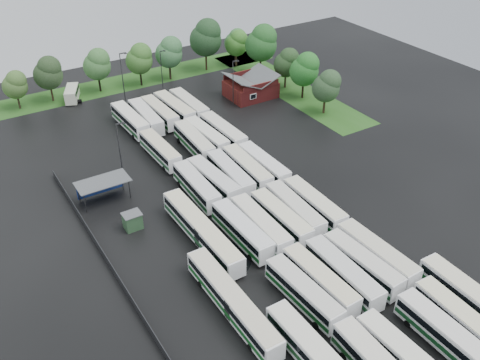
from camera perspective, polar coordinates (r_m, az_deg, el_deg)
ground at (r=77.73m, az=3.46°, el=-6.08°), size 160.00×160.00×0.00m
brick_building at (r=118.89m, az=1.15°, el=9.73°), size 10.07×8.60×5.39m
wash_shed at (r=86.28m, az=-14.49°, el=-0.34°), size 8.20×4.20×3.58m
utility_hut at (r=79.99m, az=-11.39°, el=-4.29°), size 2.70×2.20×2.62m
grass_strip_north at (r=129.13m, az=-12.71°, el=9.98°), size 80.00×10.00×0.01m
grass_strip_east at (r=124.97m, az=5.04°, el=9.88°), size 10.00×50.00×0.01m
west_fence at (r=75.67m, az=-14.21°, el=-7.94°), size 0.10×50.00×1.20m
bus_r0c1 at (r=62.64m, az=17.20°, el=-17.75°), size 3.03×12.60×3.49m
bus_r0c3 at (r=66.34m, az=20.95°, el=-15.09°), size 2.67×12.42×3.45m
bus_r0c4 at (r=68.56m, az=22.42°, el=-13.62°), size 3.05×12.31×3.40m
bus_r1c0 at (r=67.13m, az=6.79°, el=-11.84°), size 3.10×12.30×3.40m
bus_r1c1 at (r=68.89m, az=8.52°, el=-10.56°), size 2.88×12.37×3.43m
bus_r1c2 at (r=70.22m, az=10.94°, el=-9.76°), size 2.92×12.78×3.55m
bus_r1c3 at (r=72.19m, az=12.90°, el=-8.71°), size 3.22×12.46×3.44m
bus_r1c4 at (r=73.98m, az=14.36°, el=-7.68°), size 3.12×12.93×3.58m
bus_r2c0 at (r=75.64m, az=0.22°, el=-5.41°), size 2.80×12.67×3.52m
bus_r2c1 at (r=76.59m, az=2.19°, el=-4.86°), size 3.03×12.81×3.55m
bus_r2c2 at (r=78.19m, az=4.38°, el=-4.07°), size 2.70×12.48×3.47m
bus_r2c3 at (r=79.93m, az=5.84°, el=-3.20°), size 3.31×12.75×3.52m
bus_r2c4 at (r=81.40m, az=7.90°, el=-2.61°), size 2.94×12.71×3.52m
bus_r3c0 at (r=85.07m, az=-4.67°, el=-0.67°), size 3.03×12.48×3.45m
bus_r3c1 at (r=86.41m, az=-2.88°, el=0.00°), size 3.26×12.55×3.46m
bus_r3c2 at (r=87.76m, az=-1.06°, el=0.62°), size 3.28×12.61×3.48m
bus_r3c3 at (r=89.17m, az=0.76°, el=1.22°), size 3.17×12.74×3.52m
bus_r3c4 at (r=90.32m, az=2.51°, el=1.62°), size 2.69×12.47×3.47m
bus_r4c0 at (r=95.68m, az=-8.52°, el=3.17°), size 2.74×12.23×3.39m
bus_r4c2 at (r=97.62m, az=-4.92°, el=4.13°), size 3.33×12.75×3.52m
bus_r4c3 at (r=99.27m, az=-3.61°, el=4.69°), size 3.08×12.45×3.44m
bus_r4c4 at (r=100.36m, az=-1.84°, el=5.13°), size 3.00×12.98×3.60m
bus_r5c0 at (r=106.89m, az=-11.63°, el=6.27°), size 3.01×12.88×3.57m
bus_r5c1 at (r=107.61m, az=-10.00°, el=6.63°), size 3.20×12.82×3.54m
bus_r5c2 at (r=109.01m, az=-8.56°, el=7.11°), size 2.89×12.49×3.46m
bus_r5c3 at (r=110.26m, az=-7.00°, el=7.59°), size 3.34×13.01×3.59m
bus_r5c4 at (r=111.31m, az=-5.46°, el=7.93°), size 2.79×12.73×3.54m
artic_bus_west_b at (r=75.63m, az=-4.10°, el=-5.49°), size 2.80×19.08×3.54m
artic_bus_west_c at (r=65.58m, az=-0.83°, el=-12.86°), size 2.69×18.42×3.42m
minibus at (r=122.75m, az=-17.49°, el=8.80°), size 4.80×6.90×2.83m
tree_north_0 at (r=121.07m, az=-22.84°, el=9.38°), size 5.10×5.10×8.44m
tree_north_1 at (r=121.84m, az=-19.75°, el=10.74°), size 6.11×6.11×10.12m
tree_north_2 at (r=123.82m, az=-14.96°, el=11.87°), size 6.03×6.03×9.99m
tree_north_3 at (r=125.06m, az=-10.65°, el=12.63°), size 6.04×6.04×10.00m
tree_north_4 at (r=127.36m, az=-7.52°, el=13.40°), size 6.25×6.25×10.35m
tree_north_5 at (r=131.67m, az=-3.61°, el=14.96°), size 7.65×7.65×12.66m
tree_north_6 at (r=136.16m, az=-0.43°, el=14.59°), size 5.42×5.42×8.98m
tree_east_0 at (r=111.01m, az=9.28°, el=9.89°), size 5.69×5.69×9.42m
tree_east_1 at (r=117.18m, az=6.96°, el=11.68°), size 6.27×6.27×10.38m
tree_east_2 at (r=122.42m, az=5.05°, el=12.38°), size 5.60×5.60×9.27m
tree_east_3 at (r=128.69m, az=2.36°, el=14.45°), size 7.42×7.42×12.29m
tree_east_4 at (r=134.90m, az=-0.32°, el=14.41°), size 5.47×5.43×9.00m
lamp_post_ne at (r=113.35m, az=-0.69°, el=10.63°), size 1.51×0.29×9.81m
lamp_post_nw at (r=89.17m, az=-12.67°, el=3.40°), size 1.60×0.31×10.37m
lamp_post_back_w at (r=116.95m, az=-12.40°, el=10.95°), size 1.69×0.33×10.99m
lamp_post_back_e at (r=121.92m, az=-8.34°, el=11.76°), size 1.42×0.28×9.20m
puddle_0 at (r=66.81m, az=11.24°, el=-14.97°), size 4.14×4.14×0.01m
puddle_1 at (r=70.95m, az=18.34°, el=-12.80°), size 2.60×2.60×0.01m
puddle_2 at (r=73.81m, az=-1.94°, el=-8.55°), size 8.11×8.11×0.01m
puddle_3 at (r=81.34m, az=6.93°, el=-4.25°), size 4.09×4.09×0.01m
puddle_4 at (r=75.05m, az=21.08°, el=-10.47°), size 3.90×3.90×0.01m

